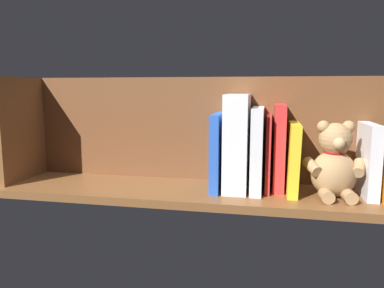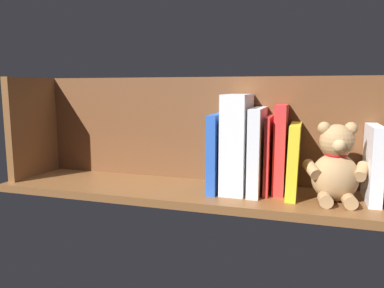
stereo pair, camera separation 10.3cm
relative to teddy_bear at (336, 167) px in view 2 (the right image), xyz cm
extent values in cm
cube|color=brown|center=(37.70, -0.95, -9.87)|extent=(111.44, 26.82, 2.20)
cube|color=brown|center=(37.70, -12.11, 6.93)|extent=(111.44, 1.50, 31.40)
cube|color=brown|center=(91.42, -0.95, 6.93)|extent=(2.40, 20.82, 31.40)
cube|color=silver|center=(-8.85, -3.25, 0.76)|extent=(2.95, 15.41, 19.06)
ellipsoid|color=tan|center=(0.03, -0.31, -2.72)|extent=(12.37, 11.28, 12.09)
sphere|color=tan|center=(0.03, -0.31, 6.43)|extent=(8.31, 8.31, 8.31)
sphere|color=tan|center=(-3.07, -0.60, 9.55)|extent=(3.21, 3.21, 3.21)
sphere|color=tan|center=(3.13, -0.03, 9.55)|extent=(3.21, 3.21, 3.21)
sphere|color=tan|center=(-0.29, 3.20, 5.81)|extent=(3.21, 3.21, 3.21)
cylinder|color=tan|center=(-5.83, 0.67, -0.61)|extent=(4.25, 6.46, 4.47)
cylinder|color=tan|center=(5.61, 1.72, -0.61)|extent=(5.10, 6.58, 4.47)
cylinder|color=tan|center=(-3.15, 4.55, -7.16)|extent=(3.61, 4.81, 3.21)
cylinder|color=tan|center=(2.27, 5.05, -7.16)|extent=(3.61, 4.81, 3.21)
torus|color=red|center=(0.03, -0.31, 3.13)|extent=(6.00, 6.00, 0.94)
cube|color=yellow|center=(10.21, -2.70, 0.67)|extent=(3.08, 16.52, 18.92)
cube|color=red|center=(13.84, -4.89, 3.10)|extent=(3.01, 12.14, 23.74)
cube|color=red|center=(16.78, -3.89, 1.59)|extent=(1.29, 14.14, 20.71)
cube|color=silver|center=(19.78, -2.61, 2.70)|extent=(3.11, 16.69, 22.93)
cube|color=white|center=(25.34, -2.72, 4.46)|extent=(6.43, 16.28, 26.46)
cube|color=blue|center=(30.60, -2.49, 1.82)|extent=(2.51, 16.93, 21.17)
camera|label=1|loc=(16.96, 99.17, 19.29)|focal=34.68mm
camera|label=2|loc=(6.96, 96.57, 19.29)|focal=34.68mm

